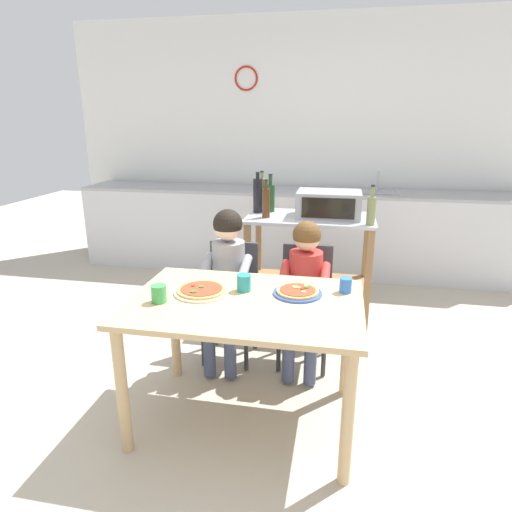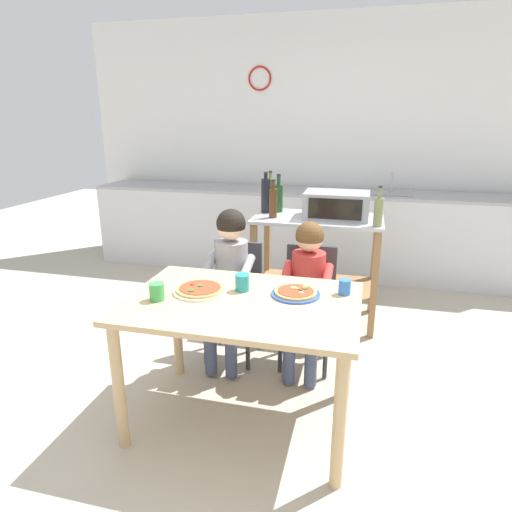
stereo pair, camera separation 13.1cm
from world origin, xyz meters
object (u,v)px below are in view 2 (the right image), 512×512
at_px(child_in_grey_shirt, 229,269).
at_px(drinking_cup_teal, 242,283).
at_px(dining_table, 242,318).
at_px(drinking_cup_blue, 345,287).
at_px(bottle_slim_sauce, 270,194).
at_px(pizza_plate_cream, 200,290).
at_px(bottle_tall_green_wine, 266,195).
at_px(drinking_cup_green, 157,292).
at_px(dining_chair_right, 309,297).
at_px(kitchen_island_cart, 316,252).
at_px(child_in_red_shirt, 307,280).
at_px(pizza_plate_blue_rimmed, 296,293).
at_px(bottle_squat_spirits, 378,211).
at_px(dining_chair_left, 235,292).
at_px(bottle_dark_olive_oil, 278,197).
at_px(bottle_brown_beer, 273,202).
at_px(toaster_oven, 337,205).

height_order(child_in_grey_shirt, drinking_cup_teal, child_in_grey_shirt).
relative_size(dining_table, drinking_cup_blue, 14.69).
relative_size(bottle_slim_sauce, pizza_plate_cream, 1.12).
xyz_separation_m(bottle_tall_green_wine, drinking_cup_blue, (0.74, -1.31, -0.25)).
bearing_deg(dining_table, drinking_cup_green, -165.93).
relative_size(dining_table, drinking_cup_green, 13.14).
xyz_separation_m(dining_chair_right, drinking_cup_teal, (-0.30, -0.60, 0.30)).
bearing_deg(kitchen_island_cart, child_in_grey_shirt, -119.73).
relative_size(child_in_red_shirt, pizza_plate_blue_rimmed, 3.78).
bearing_deg(bottle_slim_sauce, pizza_plate_blue_rimmed, -72.46).
bearing_deg(kitchen_island_cart, child_in_red_shirt, -87.77).
xyz_separation_m(bottle_tall_green_wine, dining_table, (0.22, -1.52, -0.40)).
height_order(child_in_grey_shirt, drinking_cup_green, child_in_grey_shirt).
bearing_deg(drinking_cup_green, drinking_cup_blue, 18.70).
bearing_deg(bottle_slim_sauce, bottle_tall_green_wine, -102.15).
distance_m(bottle_squat_spirits, child_in_red_shirt, 0.83).
xyz_separation_m(dining_chair_left, pizza_plate_blue_rimmed, (0.52, -0.57, 0.27)).
height_order(kitchen_island_cart, child_in_grey_shirt, child_in_grey_shirt).
xyz_separation_m(bottle_slim_sauce, child_in_red_shirt, (0.47, -1.01, -0.38)).
distance_m(dining_table, drinking_cup_blue, 0.58).
bearing_deg(drinking_cup_blue, bottle_squat_spirits, 80.35).
bearing_deg(bottle_dark_olive_oil, bottle_brown_beer, -89.13).
height_order(bottle_tall_green_wine, drinking_cup_green, bottle_tall_green_wine).
xyz_separation_m(bottle_slim_sauce, bottle_dark_olive_oil, (0.08, -0.05, -0.02)).
bearing_deg(drinking_cup_blue, bottle_slim_sauce, 117.24).
height_order(toaster_oven, dining_table, toaster_oven).
relative_size(dining_chair_right, drinking_cup_teal, 8.66).
distance_m(bottle_brown_beer, dining_table, 1.39).
bearing_deg(child_in_grey_shirt, bottle_brown_beer, 79.83).
relative_size(bottle_squat_spirits, child_in_red_shirt, 0.30).
relative_size(toaster_oven, bottle_brown_beer, 1.66).
distance_m(bottle_dark_olive_oil, drinking_cup_blue, 1.51).
bearing_deg(bottle_slim_sauce, bottle_squat_spirits, -23.40).
bearing_deg(dining_chair_left, dining_chair_right, 3.11).
relative_size(bottle_dark_olive_oil, pizza_plate_cream, 1.06).
relative_size(bottle_slim_sauce, drinking_cup_green, 3.61).
bearing_deg(bottle_squat_spirits, bottle_slim_sauce, 156.60).
bearing_deg(child_in_grey_shirt, drinking_cup_blue, -25.75).
distance_m(toaster_oven, drinking_cup_teal, 1.40).
distance_m(dining_table, drinking_cup_green, 0.47).
bearing_deg(drinking_cup_blue, dining_table, -157.60).
bearing_deg(drinking_cup_green, bottle_dark_olive_oil, 79.56).
xyz_separation_m(bottle_brown_beer, drinking_cup_blue, (0.64, -1.12, -0.23)).
height_order(bottle_squat_spirits, dining_chair_left, bottle_squat_spirits).
relative_size(bottle_slim_sauce, child_in_red_shirt, 0.33).
distance_m(bottle_dark_olive_oil, pizza_plate_blue_rimmed, 1.50).
relative_size(child_in_grey_shirt, drinking_cup_green, 11.44).
relative_size(bottle_brown_beer, pizza_plate_cream, 1.02).
xyz_separation_m(bottle_slim_sauce, dining_chair_right, (0.47, -0.88, -0.55)).
bearing_deg(child_in_red_shirt, drinking_cup_blue, -57.17).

